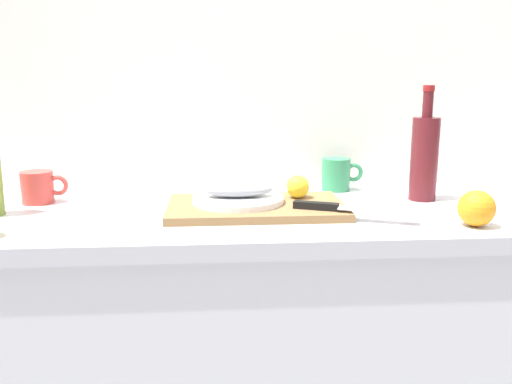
{
  "coord_description": "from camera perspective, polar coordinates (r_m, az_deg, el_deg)",
  "views": [
    {
      "loc": [
        -0.21,
        -1.34,
        1.23
      ],
      "look_at": [
        -0.11,
        -0.03,
        0.95
      ],
      "focal_mm": 37.34,
      "sensor_mm": 36.0,
      "label": 1
    }
  ],
  "objects": [
    {
      "name": "fish_fillet",
      "position": [
        1.36,
        -1.94,
        0.24
      ],
      "size": [
        0.18,
        0.08,
        0.04
      ],
      "primitive_type": "ellipsoid",
      "color": "gray",
      "rests_on": "white_plate"
    },
    {
      "name": "coffee_mug_1",
      "position": [
        1.62,
        8.66,
        1.89
      ],
      "size": [
        0.12,
        0.08,
        0.1
      ],
      "color": "#338C59",
      "rests_on": "kitchen_counter"
    },
    {
      "name": "lemon_0",
      "position": [
        1.42,
        4.5,
        0.58
      ],
      "size": [
        0.06,
        0.06,
        0.06
      ],
      "primitive_type": "sphere",
      "color": "yellow",
      "rests_on": "cutting_board"
    },
    {
      "name": "chef_knife",
      "position": [
        1.29,
        8.74,
        -1.63
      ],
      "size": [
        0.28,
        0.13,
        0.02
      ],
      "rotation": [
        0.0,
        0.0,
        -0.38
      ],
      "color": "silver",
      "rests_on": "cutting_board"
    },
    {
      "name": "white_plate",
      "position": [
        1.37,
        -1.93,
        -0.81
      ],
      "size": [
        0.24,
        0.24,
        0.01
      ],
      "primitive_type": "cylinder",
      "color": "white",
      "rests_on": "cutting_board"
    },
    {
      "name": "coffee_mug_0",
      "position": [
        1.56,
        -22.27,
        0.48
      ],
      "size": [
        0.12,
        0.08,
        0.09
      ],
      "color": "#CC3F38",
      "rests_on": "kitchen_counter"
    },
    {
      "name": "back_wall",
      "position": [
        1.68,
        2.91,
        12.67
      ],
      "size": [
        3.2,
        0.05,
        2.5
      ],
      "primitive_type": "cube",
      "color": "white",
      "rests_on": "ground_plane"
    },
    {
      "name": "wine_bottle",
      "position": [
        1.54,
        17.59,
        3.68
      ],
      "size": [
        0.07,
        0.07,
        0.31
      ],
      "color": "#59191E",
      "rests_on": "kitchen_counter"
    },
    {
      "name": "orange_0",
      "position": [
        1.31,
        22.55,
        -1.63
      ],
      "size": [
        0.08,
        0.08,
        0.08
      ],
      "primitive_type": "sphere",
      "color": "orange",
      "rests_on": "kitchen_counter"
    },
    {
      "name": "kitchen_counter",
      "position": [
        1.57,
        4.13,
        -17.85
      ],
      "size": [
        2.0,
        0.6,
        0.9
      ],
      "color": "white",
      "rests_on": "ground_plane"
    },
    {
      "name": "cutting_board",
      "position": [
        1.36,
        0.0,
        -1.65
      ],
      "size": [
        0.45,
        0.27,
        0.02
      ],
      "primitive_type": "cube",
      "color": "olive",
      "rests_on": "kitchen_counter"
    }
  ]
}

